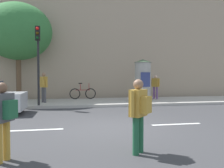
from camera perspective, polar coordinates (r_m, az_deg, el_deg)
name	(u,v)px	position (r m, az deg, el deg)	size (l,w,h in m)	color
ground_plane	(109,127)	(8.11, -0.66, -10.19)	(80.00, 80.00, 0.00)	#38383A
sidewalk_curb	(89,102)	(14.96, -5.44, -4.35)	(36.00, 4.00, 0.15)	#B2ADA3
lane_markings	(109,127)	(8.11, -0.66, -10.16)	(25.80, 0.16, 0.01)	silver
building_backdrop	(83,39)	(20.09, -6.86, 10.58)	(36.00, 5.00, 9.48)	tan
traffic_light	(38,52)	(13.18, -17.17, 7.21)	(0.24, 0.45, 4.13)	black
poster_column	(143,79)	(15.46, 7.32, 1.07)	(1.12, 1.12, 2.62)	#9E9B93
street_tree	(18,32)	(16.69, -21.40, 11.47)	(4.24, 4.24, 6.18)	brown
pedestrian_near_pole	(139,110)	(5.26, 6.46, -6.04)	(0.52, 0.52, 1.63)	#1E5938
pedestrian_in_red_top	(3,115)	(5.21, -24.42, -6.66)	(0.50, 0.57, 1.57)	#B78C33
pedestrian_with_backpack	(156,85)	(16.64, 10.29, -0.19)	(0.47, 0.50, 1.62)	#724C84
pedestrian_tallest	(44,85)	(14.61, -15.90, -0.14)	(0.47, 0.53, 1.76)	#4C4C51
bicycle_leaning	(83,93)	(16.32, -6.96, -2.20)	(1.77, 0.10, 1.09)	black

